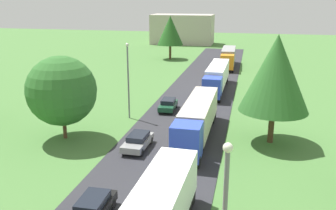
% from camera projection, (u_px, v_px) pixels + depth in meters
% --- Properties ---
extents(road, '(10.00, 140.00, 0.06)m').
position_uv_depth(road, '(164.00, 154.00, 32.70)').
color(road, '#2B2B30').
rests_on(road, ground).
extents(lane_marking_centre, '(0.16, 123.39, 0.01)m').
position_uv_depth(lane_marking_centre, '(154.00, 172.00, 29.35)').
color(lane_marking_centre, white).
rests_on(lane_marking_centre, road).
extents(truck_second, '(2.54, 14.17, 3.53)m').
position_uv_depth(truck_second, '(197.00, 118.00, 35.90)').
color(truck_second, blue).
rests_on(truck_second, road).
extents(truck_third, '(2.59, 14.41, 3.59)m').
position_uv_depth(truck_third, '(217.00, 76.00, 54.49)').
color(truck_third, blue).
rests_on(truck_third, road).
extents(truck_fourth, '(2.79, 12.20, 3.49)m').
position_uv_depth(truck_fourth, '(228.00, 57.00, 72.58)').
color(truck_fourth, orange).
rests_on(truck_fourth, road).
extents(car_second, '(1.94, 4.43, 1.41)m').
position_uv_depth(car_second, '(92.00, 208.00, 22.99)').
color(car_second, black).
rests_on(car_second, road).
extents(car_third, '(1.96, 4.36, 1.37)m').
position_uv_depth(car_third, '(138.00, 141.00, 33.71)').
color(car_third, gray).
rests_on(car_third, road).
extents(car_fourth, '(1.98, 4.10, 1.39)m').
position_uv_depth(car_fourth, '(168.00, 104.00, 45.05)').
color(car_fourth, '#19472D').
rests_on(car_fourth, road).
extents(lamppost_second, '(0.36, 0.36, 8.58)m').
position_uv_depth(lamppost_second, '(128.00, 77.00, 41.28)').
color(lamppost_second, slate).
rests_on(lamppost_second, ground).
extents(tree_oak, '(5.69, 5.69, 9.43)m').
position_uv_depth(tree_oak, '(170.00, 30.00, 80.79)').
color(tree_oak, '#513823').
rests_on(tree_oak, ground).
extents(tree_birch, '(6.73, 6.73, 8.18)m').
position_uv_depth(tree_birch, '(62.00, 91.00, 35.24)').
color(tree_birch, '#513823').
rests_on(tree_birch, ground).
extents(tree_elm, '(6.46, 6.46, 10.29)m').
position_uv_depth(tree_elm, '(276.00, 73.00, 33.67)').
color(tree_elm, '#513823').
rests_on(tree_elm, ground).
extents(distant_building, '(17.69, 9.03, 8.41)m').
position_uv_depth(distant_building, '(183.00, 29.00, 107.99)').
color(distant_building, '#B2A899').
rests_on(distant_building, ground).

